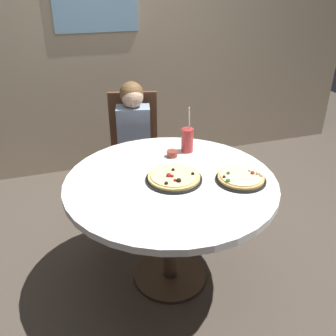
{
  "coord_description": "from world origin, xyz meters",
  "views": [
    {
      "loc": [
        -0.59,
        -1.76,
        1.81
      ],
      "look_at": [
        0.0,
        0.05,
        0.8
      ],
      "focal_mm": 39.52,
      "sensor_mm": 36.0,
      "label": 1
    }
  ],
  "objects_px": {
    "dining_table": "(171,194)",
    "sauce_bowl": "(172,154)",
    "pizza_cheese": "(241,178)",
    "soda_cup": "(187,140)",
    "chair_wooden": "(134,144)",
    "pizza_veggie": "(174,178)",
    "diner_child": "(135,158)"
  },
  "relations": [
    {
      "from": "soda_cup",
      "to": "sauce_bowl",
      "type": "height_order",
      "value": "soda_cup"
    },
    {
      "from": "chair_wooden",
      "to": "sauce_bowl",
      "type": "relative_size",
      "value": 13.57
    },
    {
      "from": "pizza_cheese",
      "to": "soda_cup",
      "type": "height_order",
      "value": "soda_cup"
    },
    {
      "from": "dining_table",
      "to": "soda_cup",
      "type": "xyz_separation_m",
      "value": [
        0.22,
        0.33,
        0.18
      ]
    },
    {
      "from": "sauce_bowl",
      "to": "chair_wooden",
      "type": "bearing_deg",
      "value": 96.3
    },
    {
      "from": "diner_child",
      "to": "sauce_bowl",
      "type": "distance_m",
      "value": 0.65
    },
    {
      "from": "pizza_veggie",
      "to": "sauce_bowl",
      "type": "distance_m",
      "value": 0.31
    },
    {
      "from": "pizza_cheese",
      "to": "soda_cup",
      "type": "xyz_separation_m",
      "value": [
        -0.15,
        0.47,
        0.06
      ]
    },
    {
      "from": "dining_table",
      "to": "soda_cup",
      "type": "bearing_deg",
      "value": 55.59
    },
    {
      "from": "dining_table",
      "to": "chair_wooden",
      "type": "distance_m",
      "value": 1.04
    },
    {
      "from": "chair_wooden",
      "to": "sauce_bowl",
      "type": "height_order",
      "value": "chair_wooden"
    },
    {
      "from": "chair_wooden",
      "to": "soda_cup",
      "type": "height_order",
      "value": "soda_cup"
    },
    {
      "from": "diner_child",
      "to": "pizza_cheese",
      "type": "distance_m",
      "value": 1.11
    },
    {
      "from": "dining_table",
      "to": "soda_cup",
      "type": "relative_size",
      "value": 4.0
    },
    {
      "from": "chair_wooden",
      "to": "diner_child",
      "type": "distance_m",
      "value": 0.19
    },
    {
      "from": "pizza_veggie",
      "to": "sauce_bowl",
      "type": "height_order",
      "value": "pizza_veggie"
    },
    {
      "from": "soda_cup",
      "to": "sauce_bowl",
      "type": "bearing_deg",
      "value": -159.63
    },
    {
      "from": "diner_child",
      "to": "soda_cup",
      "type": "relative_size",
      "value": 3.52
    },
    {
      "from": "sauce_bowl",
      "to": "dining_table",
      "type": "bearing_deg",
      "value": -110.13
    },
    {
      "from": "chair_wooden",
      "to": "pizza_veggie",
      "type": "distance_m",
      "value": 1.07
    },
    {
      "from": "diner_child",
      "to": "pizza_cheese",
      "type": "xyz_separation_m",
      "value": [
        0.4,
        -0.99,
        0.28
      ]
    },
    {
      "from": "chair_wooden",
      "to": "pizza_veggie",
      "type": "relative_size",
      "value": 2.9
    },
    {
      "from": "pizza_cheese",
      "to": "diner_child",
      "type": "bearing_deg",
      "value": 111.69
    },
    {
      "from": "chair_wooden",
      "to": "pizza_cheese",
      "type": "bearing_deg",
      "value": -73.03
    },
    {
      "from": "pizza_veggie",
      "to": "soda_cup",
      "type": "distance_m",
      "value": 0.4
    },
    {
      "from": "chair_wooden",
      "to": "pizza_veggie",
      "type": "bearing_deg",
      "value": -90.28
    },
    {
      "from": "dining_table",
      "to": "diner_child",
      "type": "bearing_deg",
      "value": 91.15
    },
    {
      "from": "pizza_cheese",
      "to": "soda_cup",
      "type": "distance_m",
      "value": 0.49
    },
    {
      "from": "dining_table",
      "to": "sauce_bowl",
      "type": "height_order",
      "value": "sauce_bowl"
    },
    {
      "from": "diner_child",
      "to": "pizza_veggie",
      "type": "relative_size",
      "value": 3.3
    },
    {
      "from": "diner_child",
      "to": "sauce_bowl",
      "type": "height_order",
      "value": "diner_child"
    },
    {
      "from": "diner_child",
      "to": "soda_cup",
      "type": "distance_m",
      "value": 0.68
    }
  ]
}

